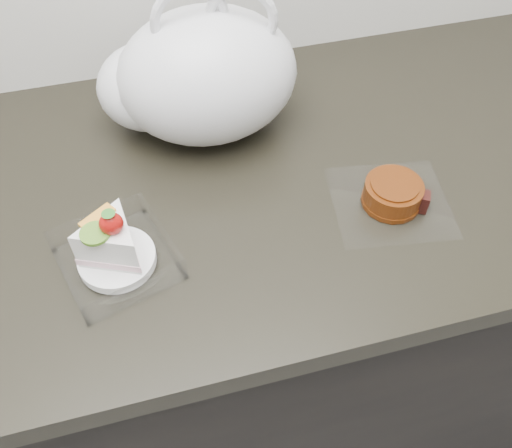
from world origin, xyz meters
TOP-DOWN VIEW (x-y plane):
  - counter at (0.00, 1.69)m, footprint 2.04×0.64m
  - cake_tray at (-0.03, 1.57)m, footprint 0.18×0.18m
  - mooncake_wrap at (0.37, 1.58)m, footprint 0.19×0.18m
  - plastic_bag at (0.13, 1.82)m, footprint 0.33×0.25m

SIDE VIEW (x-z plane):
  - counter at x=0.00m, z-range 0.00..0.90m
  - mooncake_wrap at x=0.37m, z-range 0.90..0.94m
  - cake_tray at x=-0.03m, z-range 0.87..0.99m
  - plastic_bag at x=0.13m, z-range 0.87..1.13m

